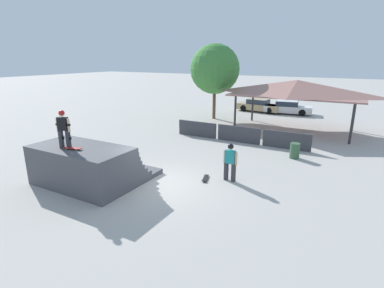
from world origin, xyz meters
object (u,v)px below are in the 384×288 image
(skater_on_deck, at_px, (63,127))
(trash_bin, at_px, (295,151))
(bystander_walking, at_px, (230,159))
(skateboard_on_deck, at_px, (73,148))
(tree_beside_pavilion, at_px, (215,69))
(parked_car_tan, at_px, (259,106))
(skateboard_on_ground, at_px, (205,178))
(parked_car_white, at_px, (288,108))

(skater_on_deck, relative_size, trash_bin, 1.88)
(bystander_walking, bearing_deg, skateboard_on_deck, 42.34)
(skater_on_deck, xyz_separation_m, bystander_walking, (5.74, 3.95, -1.63))
(skater_on_deck, relative_size, skateboard_on_deck, 1.93)
(skater_on_deck, distance_m, skateboard_on_deck, 0.96)
(bystander_walking, xyz_separation_m, tree_beside_pavilion, (-6.72, 12.62, 3.35))
(trash_bin, bearing_deg, parked_car_tan, 114.68)
(skater_on_deck, relative_size, parked_car_tan, 0.35)
(skateboard_on_ground, height_order, parked_car_tan, parked_car_tan)
(skateboard_on_deck, height_order, parked_car_tan, skateboard_on_deck)
(bystander_walking, bearing_deg, tree_beside_pavilion, -56.11)
(tree_beside_pavilion, height_order, trash_bin, tree_beside_pavilion)
(tree_beside_pavilion, relative_size, parked_car_white, 1.41)
(tree_beside_pavilion, distance_m, parked_car_tan, 7.11)
(bystander_walking, distance_m, parked_car_tan, 18.62)
(tree_beside_pavilion, height_order, parked_car_tan, tree_beside_pavilion)
(skateboard_on_deck, bearing_deg, parked_car_white, 66.79)
(skateboard_on_ground, relative_size, tree_beside_pavilion, 0.13)
(parked_car_tan, xyz_separation_m, parked_car_white, (2.86, 0.14, 0.00))
(bystander_walking, bearing_deg, parked_car_white, -79.77)
(skater_on_deck, bearing_deg, parked_car_tan, 71.22)
(trash_bin, relative_size, parked_car_white, 0.18)
(skateboard_on_deck, bearing_deg, bystander_walking, 23.29)
(bystander_walking, bearing_deg, skater_on_deck, 40.41)
(skateboard_on_deck, xyz_separation_m, trash_bin, (7.23, 8.62, -1.36))
(skateboard_on_ground, xyz_separation_m, parked_car_tan, (-3.25, 18.54, 0.54))
(bystander_walking, height_order, parked_car_tan, bystander_walking)
(skater_on_deck, relative_size, tree_beside_pavilion, 0.24)
(trash_bin, height_order, parked_car_tan, parked_car_tan)
(tree_beside_pavilion, bearing_deg, bystander_walking, -61.96)
(skateboard_on_deck, distance_m, parked_car_white, 22.57)
(trash_bin, bearing_deg, parked_car_white, 103.71)
(skateboard_on_deck, distance_m, bystander_walking, 6.66)
(bystander_walking, bearing_deg, skateboard_on_ground, 28.16)
(skater_on_deck, xyz_separation_m, parked_car_tan, (1.48, 22.08, -2.05))
(skateboard_on_ground, bearing_deg, trash_bin, 132.74)
(skateboard_on_deck, height_order, parked_car_white, skateboard_on_deck)
(bystander_walking, relative_size, parked_car_white, 0.37)
(skateboard_on_ground, distance_m, parked_car_tan, 18.83)
(skateboard_on_ground, height_order, trash_bin, trash_bin)
(skateboard_on_deck, xyz_separation_m, parked_car_tan, (1.06, 22.06, -1.19))
(skateboard_on_deck, bearing_deg, skater_on_deck, 169.53)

